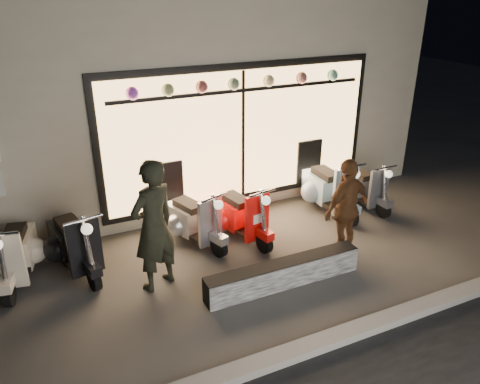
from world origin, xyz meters
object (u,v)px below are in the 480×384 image
at_px(scooter_silver, 191,219).
at_px(man, 154,226).
at_px(scooter_red, 238,214).
at_px(woman, 347,208).
at_px(graffiti_barrier, 283,273).

distance_m(scooter_silver, man, 1.52).
relative_size(scooter_red, man, 0.73).
relative_size(scooter_silver, scooter_red, 0.98).
bearing_deg(scooter_silver, woman, -52.91).
bearing_deg(scooter_silver, man, -148.24).
xyz_separation_m(graffiti_barrier, scooter_silver, (-0.79, 1.86, 0.21)).
height_order(scooter_silver, woman, woman).
relative_size(man, woman, 1.19).
relative_size(graffiti_barrier, scooter_silver, 1.73).
xyz_separation_m(graffiti_barrier, scooter_red, (0.03, 1.69, 0.22)).
bearing_deg(scooter_red, graffiti_barrier, -102.48).
distance_m(graffiti_barrier, scooter_silver, 2.03).
xyz_separation_m(scooter_red, woman, (1.32, -1.33, 0.42)).
xyz_separation_m(scooter_red, man, (-1.73, -0.90, 0.58)).
height_order(graffiti_barrier, scooter_silver, scooter_silver).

